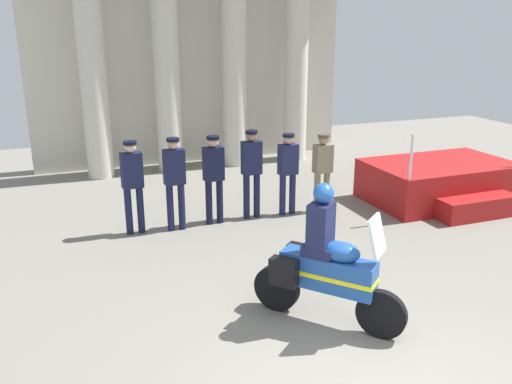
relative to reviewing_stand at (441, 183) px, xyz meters
The scene contains 9 objects.
colonnade_backdrop 7.36m from the reviewing_stand, 127.60° to the left, with size 8.74×1.51×6.88m.
reviewing_stand is the anchor object (origin of this frame).
officer_in_row_0 6.66m from the reviewing_stand, behind, with size 0.39×0.24×1.76m.
officer_in_row_1 5.89m from the reviewing_stand, behind, with size 0.39×0.24×1.78m.
officer_in_row_2 5.13m from the reviewing_stand, behind, with size 0.39×0.24×1.75m.
officer_in_row_3 4.35m from the reviewing_stand, behind, with size 0.39×0.24×1.79m.
officer_in_row_4 3.59m from the reviewing_stand, behind, with size 0.39×0.24×1.69m.
officer_in_row_5 2.84m from the reviewing_stand, behind, with size 0.39×0.24×1.64m.
motorcycle_with_rider 6.00m from the reviewing_stand, 143.58° to the right, with size 1.44×1.67×1.90m.
Camera 1 is at (-2.85, -4.14, 3.76)m, focal length 37.56 mm.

